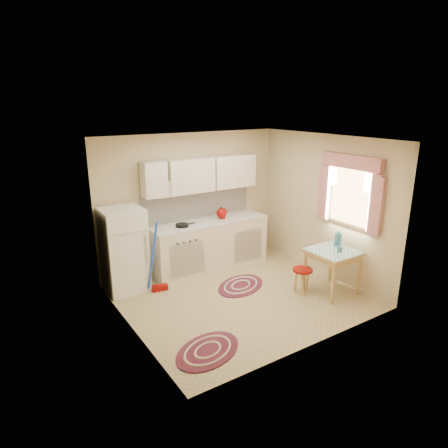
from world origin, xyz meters
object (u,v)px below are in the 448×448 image
Objects in this scene: table at (332,271)px; stool at (302,281)px; fridge at (124,250)px; base_cabinets at (210,245)px.

table is 0.51m from stool.
base_cabinets is at bearing 1.74° from fridge.
base_cabinets is at bearing 112.91° from stool.
table is (2.81, -1.91, -0.34)m from fridge.
stool is at bearing 151.29° from table.
fridge is 1.67m from base_cabinets.
stool is (-0.43, 0.23, -0.15)m from table.
fridge is 0.62× the size of base_cabinets.
table is at bearing -59.46° from base_cabinets.
fridge reaches higher than base_cabinets.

